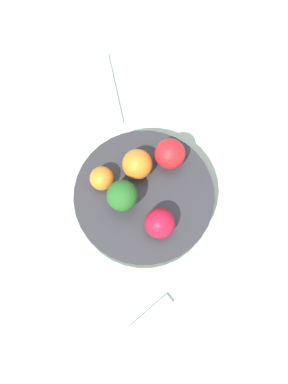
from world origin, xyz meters
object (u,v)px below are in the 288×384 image
(spoon, at_px, (151,315))
(apple_green, at_px, (170,154))
(bowl, at_px, (144,197))
(napkin, at_px, (85,93))
(broccoli, at_px, (122,196))
(orange_back, at_px, (137,164))
(apple_red, at_px, (160,223))
(orange_front, at_px, (102,178))

(spoon, bearing_deg, apple_green, -47.17)
(bowl, xyz_separation_m, spoon, (-0.14, 0.11, -0.02))
(napkin, relative_size, spoon, 2.43)
(broccoli, height_order, apple_green, broccoli)
(bowl, distance_m, napkin, 0.23)
(orange_back, bearing_deg, apple_red, 159.78)
(bowl, relative_size, orange_back, 4.70)
(napkin, bearing_deg, broccoli, 159.28)
(orange_front, distance_m, napkin, 0.20)
(apple_green, relative_size, orange_back, 1.03)
(orange_back, height_order, spoon, orange_back)
(bowl, relative_size, napkin, 1.19)
(apple_red, distance_m, apple_green, 0.11)
(broccoli, bearing_deg, apple_red, -165.09)
(bowl, height_order, broccoli, broccoli)
(broccoli, xyz_separation_m, napkin, (0.21, -0.08, -0.07))
(napkin, height_order, spoon, same)
(apple_red, bearing_deg, orange_front, 10.80)
(bowl, relative_size, spoon, 2.90)
(napkin, bearing_deg, spoon, 157.11)
(apple_green, relative_size, spoon, 0.64)
(orange_back, bearing_deg, napkin, -9.07)
(apple_green, height_order, orange_back, apple_green)
(apple_green, relative_size, orange_front, 1.30)
(orange_back, bearing_deg, apple_green, -111.63)
(apple_green, bearing_deg, orange_front, 70.00)
(broccoli, relative_size, apple_red, 1.28)
(orange_front, relative_size, napkin, 0.20)
(apple_green, xyz_separation_m, orange_front, (0.04, 0.10, -0.01))
(apple_red, distance_m, napkin, 0.29)
(apple_red, height_order, napkin, apple_red)
(napkin, distance_m, spoon, 0.40)
(orange_front, distance_m, orange_back, 0.06)
(napkin, xyz_separation_m, spoon, (-0.37, 0.16, -0.00))
(broccoli, distance_m, apple_red, 0.07)
(bowl, xyz_separation_m, apple_red, (-0.05, 0.02, 0.04))
(apple_red, height_order, spoon, apple_red)
(orange_front, bearing_deg, spoon, 160.53)
(orange_back, bearing_deg, spoon, 145.34)
(apple_green, distance_m, napkin, 0.21)
(bowl, xyz_separation_m, broccoli, (0.01, 0.03, 0.05))
(napkin, bearing_deg, apple_green, -174.58)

